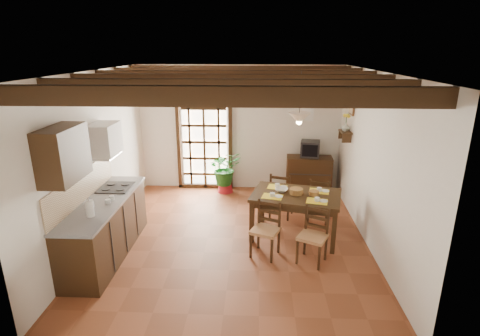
# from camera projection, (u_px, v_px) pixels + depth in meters

# --- Properties ---
(ground_plane) EXTENTS (5.00, 5.00, 0.00)m
(ground_plane) POSITION_uv_depth(u_px,v_px,m) (233.00, 238.00, 6.47)
(ground_plane) COLOR brown
(room_shell) EXTENTS (4.52, 5.02, 2.81)m
(room_shell) POSITION_uv_depth(u_px,v_px,m) (233.00, 136.00, 5.91)
(room_shell) COLOR silver
(room_shell) RESTS_ON ground_plane
(ceiling_beams) EXTENTS (4.50, 4.34, 0.20)m
(ceiling_beams) POSITION_uv_depth(u_px,v_px,m) (232.00, 79.00, 5.64)
(ceiling_beams) COLOR black
(ceiling_beams) RESTS_ON room_shell
(french_door) EXTENTS (1.26, 0.11, 2.32)m
(french_door) POSITION_uv_depth(u_px,v_px,m) (204.00, 139.00, 8.46)
(french_door) COLOR white
(french_door) RESTS_ON ground_plane
(kitchen_counter) EXTENTS (0.64, 2.25, 1.38)m
(kitchen_counter) POSITION_uv_depth(u_px,v_px,m) (106.00, 227.00, 5.83)
(kitchen_counter) COLOR black
(kitchen_counter) RESTS_ON ground_plane
(upper_cabinet) EXTENTS (0.35, 0.80, 0.70)m
(upper_cabinet) POSITION_uv_depth(u_px,v_px,m) (63.00, 154.00, 4.75)
(upper_cabinet) COLOR black
(upper_cabinet) RESTS_ON room_shell
(range_hood) EXTENTS (0.38, 0.60, 0.54)m
(range_hood) POSITION_uv_depth(u_px,v_px,m) (105.00, 140.00, 5.97)
(range_hood) COLOR white
(range_hood) RESTS_ON room_shell
(counter_items) EXTENTS (0.50, 1.43, 0.25)m
(counter_items) POSITION_uv_depth(u_px,v_px,m) (105.00, 196.00, 5.77)
(counter_items) COLOR black
(counter_items) RESTS_ON kitchen_counter
(dining_table) EXTENTS (1.63, 1.24, 0.79)m
(dining_table) POSITION_uv_depth(u_px,v_px,m) (296.00, 199.00, 6.33)
(dining_table) COLOR #312010
(dining_table) RESTS_ON ground_plane
(chair_near_left) EXTENTS (0.52, 0.51, 0.88)m
(chair_near_left) POSITION_uv_depth(u_px,v_px,m) (265.00, 239.00, 5.87)
(chair_near_left) COLOR #B37A4C
(chair_near_left) RESTS_ON ground_plane
(chair_near_right) EXTENTS (0.53, 0.52, 0.86)m
(chair_near_right) POSITION_uv_depth(u_px,v_px,m) (312.00, 246.00, 5.68)
(chair_near_right) COLOR #B37A4C
(chair_near_right) RESTS_ON ground_plane
(chair_far_left) EXTENTS (0.52, 0.50, 0.90)m
(chair_far_left) POSITION_uv_depth(u_px,v_px,m) (281.00, 203.00, 7.24)
(chair_far_left) COLOR #B37A4C
(chair_far_left) RESTS_ON ground_plane
(chair_far_right) EXTENTS (0.51, 0.50, 0.86)m
(chair_far_right) POSITION_uv_depth(u_px,v_px,m) (319.00, 207.00, 7.05)
(chair_far_right) COLOR #B37A4C
(chair_far_right) RESTS_ON ground_plane
(table_setting) EXTENTS (1.06, 0.71, 0.10)m
(table_setting) POSITION_uv_depth(u_px,v_px,m) (296.00, 190.00, 6.28)
(table_setting) COLOR yellow
(table_setting) RESTS_ON dining_table
(table_bowl) EXTENTS (0.26, 0.26, 0.05)m
(table_bowl) POSITION_uv_depth(u_px,v_px,m) (281.00, 190.00, 6.41)
(table_bowl) COLOR white
(table_bowl) RESTS_ON dining_table
(sideboard) EXTENTS (1.01, 0.50, 0.84)m
(sideboard) POSITION_uv_depth(u_px,v_px,m) (309.00, 175.00, 8.38)
(sideboard) COLOR black
(sideboard) RESTS_ON ground_plane
(crt_tv) EXTENTS (0.46, 0.43, 0.35)m
(crt_tv) POSITION_uv_depth(u_px,v_px,m) (310.00, 149.00, 8.19)
(crt_tv) COLOR black
(crt_tv) RESTS_ON sideboard
(fuse_box) EXTENTS (0.25, 0.03, 0.32)m
(fuse_box) POSITION_uv_depth(u_px,v_px,m) (308.00, 114.00, 8.22)
(fuse_box) COLOR white
(fuse_box) RESTS_ON room_shell
(plant_pot) EXTENTS (0.36, 0.36, 0.22)m
(plant_pot) POSITION_uv_depth(u_px,v_px,m) (225.00, 187.00, 8.52)
(plant_pot) COLOR maroon
(plant_pot) RESTS_ON ground_plane
(potted_plant) EXTENTS (2.27, 2.13, 2.03)m
(potted_plant) POSITION_uv_depth(u_px,v_px,m) (225.00, 168.00, 8.38)
(potted_plant) COLOR #144C19
(potted_plant) RESTS_ON ground_plane
(wall_shelf) EXTENTS (0.20, 0.42, 0.20)m
(wall_shelf) POSITION_uv_depth(u_px,v_px,m) (345.00, 134.00, 7.43)
(wall_shelf) COLOR black
(wall_shelf) RESTS_ON room_shell
(shelf_vase) EXTENTS (0.15, 0.15, 0.15)m
(shelf_vase) POSITION_uv_depth(u_px,v_px,m) (346.00, 127.00, 7.39)
(shelf_vase) COLOR #B2BFB2
(shelf_vase) RESTS_ON wall_shelf
(shelf_flowers) EXTENTS (0.14, 0.14, 0.36)m
(shelf_flowers) POSITION_uv_depth(u_px,v_px,m) (347.00, 116.00, 7.32)
(shelf_flowers) COLOR yellow
(shelf_flowers) RESTS_ON shelf_vase
(framed_picture) EXTENTS (0.03, 0.32, 0.32)m
(framed_picture) POSITION_uv_depth(u_px,v_px,m) (352.00, 107.00, 7.26)
(framed_picture) COLOR brown
(framed_picture) RESTS_ON room_shell
(pendant_lamp) EXTENTS (0.36, 0.36, 0.84)m
(pendant_lamp) POSITION_uv_depth(u_px,v_px,m) (299.00, 117.00, 6.00)
(pendant_lamp) COLOR black
(pendant_lamp) RESTS_ON room_shell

